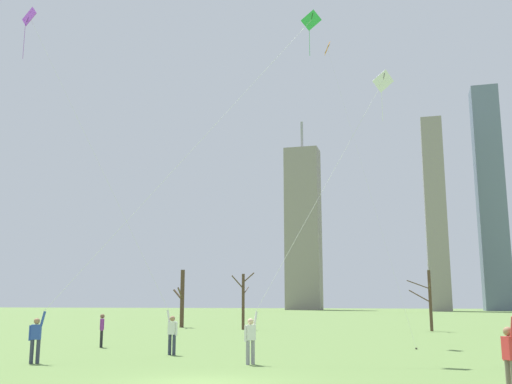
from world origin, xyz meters
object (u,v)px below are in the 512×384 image
at_px(bare_tree_left_of_center, 243,299).
at_px(bare_tree_rightmost, 182,297).
at_px(kite_flyer_midfield_right_purple, 135,250).
at_px(bystander_watching_nearby, 102,329).
at_px(distant_kite_high_overhead_orange, 333,66).
at_px(bare_tree_center, 429,299).
at_px(kite_flyer_midfield_center_white, 273,294).
at_px(kite_flyer_foreground_right_green, 85,280).

bearing_deg(bare_tree_left_of_center, bare_tree_rightmost, 156.92).
bearing_deg(kite_flyer_midfield_right_purple, bare_tree_rightmost, 107.60).
relative_size(bystander_watching_nearby, distant_kite_high_overhead_orange, 0.09).
xyz_separation_m(bystander_watching_nearby, distant_kite_high_overhead_orange, (10.75, 8.03, 15.88)).
relative_size(bystander_watching_nearby, bare_tree_rightmost, 0.32).
relative_size(bystander_watching_nearby, bare_tree_center, 0.35).
bearing_deg(kite_flyer_midfield_center_white, kite_flyer_midfield_right_purple, 161.45).
bearing_deg(kite_flyer_midfield_center_white, distant_kite_high_overhead_orange, 86.66).
relative_size(distant_kite_high_overhead_orange, bare_tree_left_of_center, 4.08).
bearing_deg(bare_tree_left_of_center, bystander_watching_nearby, -94.07).
height_order(kite_flyer_midfield_right_purple, kite_flyer_foreground_right_green, kite_flyer_midfield_right_purple).
bearing_deg(bystander_watching_nearby, kite_flyer_midfield_center_white, -27.56).
bearing_deg(kite_flyer_midfield_right_purple, kite_flyer_midfield_center_white, -18.55).
relative_size(kite_flyer_midfield_center_white, kite_flyer_foreground_right_green, 0.77).
bearing_deg(bare_tree_center, kite_flyer_foreground_right_green, -115.29).
xyz_separation_m(kite_flyer_midfield_center_white, bare_tree_left_of_center, (-8.55, 25.29, -0.01)).
xyz_separation_m(kite_flyer_midfield_right_purple, kite_flyer_midfield_center_white, (6.88, -2.31, -2.00)).
height_order(kite_flyer_midfield_right_purple, bare_tree_rightmost, kite_flyer_midfield_right_purple).
height_order(bystander_watching_nearby, bare_tree_center, bare_tree_center).
bearing_deg(bare_tree_rightmost, bare_tree_left_of_center, -23.08).
distance_m(kite_flyer_foreground_right_green, bystander_watching_nearby, 7.45).
bearing_deg(distant_kite_high_overhead_orange, kite_flyer_midfield_center_white, -93.34).
bearing_deg(bare_tree_rightmost, kite_flyer_midfield_right_purple, -72.40).
relative_size(kite_flyer_midfield_center_white, bare_tree_left_of_center, 2.72).
distance_m(kite_flyer_midfield_center_white, bystander_watching_nearby, 11.37).
height_order(distant_kite_high_overhead_orange, bare_tree_center, distant_kite_high_overhead_orange).
xyz_separation_m(distant_kite_high_overhead_orange, bare_tree_rightmost, (-15.83, 14.82, -14.15)).
height_order(kite_flyer_midfield_center_white, distant_kite_high_overhead_orange, distant_kite_high_overhead_orange).
distance_m(kite_flyer_midfield_center_white, bare_tree_center, 27.36).
bearing_deg(distant_kite_high_overhead_orange, bare_tree_left_of_center, 127.73).
bearing_deg(kite_flyer_foreground_right_green, kite_flyer_midfield_center_white, 10.60).
height_order(kite_flyer_midfield_center_white, bare_tree_left_of_center, kite_flyer_midfield_center_white).
bearing_deg(bystander_watching_nearby, bare_tree_center, 53.11).
relative_size(bare_tree_rightmost, bare_tree_left_of_center, 1.10).
bearing_deg(kite_flyer_foreground_right_green, bare_tree_center, 64.71).
xyz_separation_m(kite_flyer_midfield_center_white, distant_kite_high_overhead_orange, (0.77, 13.24, 14.30)).
height_order(bystander_watching_nearby, bare_tree_left_of_center, bare_tree_left_of_center).
bearing_deg(kite_flyer_midfield_right_purple, bystander_watching_nearby, 136.87).
height_order(distant_kite_high_overhead_orange, bare_tree_rightmost, distant_kite_high_overhead_orange).
bearing_deg(kite_flyer_midfield_right_purple, bare_tree_left_of_center, 94.14).
distance_m(kite_flyer_midfield_right_purple, bare_tree_left_of_center, 23.13).
relative_size(kite_flyer_foreground_right_green, bare_tree_rightmost, 3.22).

